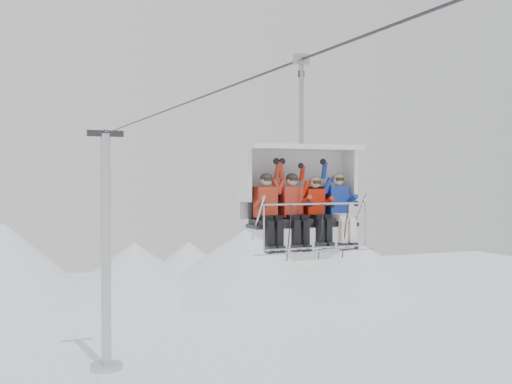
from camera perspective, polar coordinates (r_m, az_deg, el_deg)
name	(u,v)px	position (r m, az deg, el deg)	size (l,w,h in m)	color
ridgeline	(47,272)	(57.22, -18.06, -6.79)	(72.00, 21.00, 7.00)	white
lift_tower_right	(106,267)	(37.27, -13.19, -6.53)	(2.00, 1.80, 13.48)	#B0B2B7
haul_cable	(256,77)	(15.83, 0.00, 10.22)	(0.06, 0.06, 50.00)	#2D2D32
chairlift_carrier	(298,185)	(13.52, 3.79, 0.67)	(2.49, 1.17, 3.98)	black
skier_far_left	(268,208)	(12.91, 1.05, -1.45)	(0.43, 1.69, 1.69)	#B22F1B
skier_center_left	(294,208)	(13.15, 3.35, -1.40)	(0.43, 1.69, 1.69)	#B52D1D
skier_center_right	(317,209)	(13.38, 5.42, -1.50)	(0.39, 1.69, 1.58)	red
skier_far_right	(339,207)	(13.65, 7.43, -1.31)	(0.43, 1.69, 1.69)	navy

